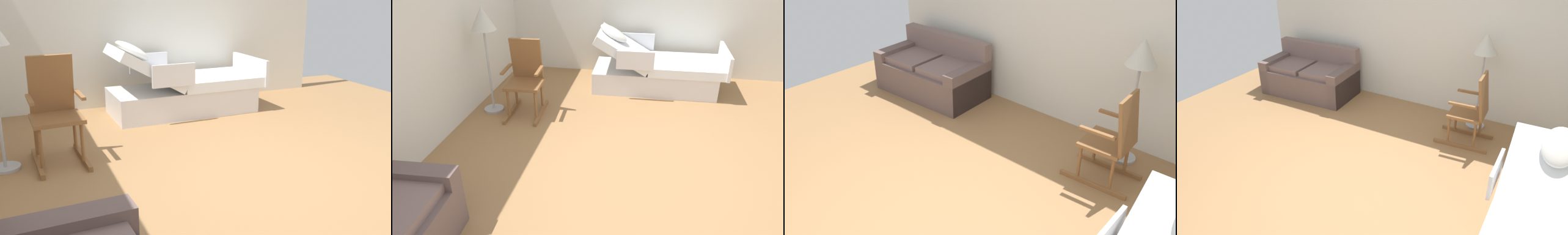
{
  "view_description": "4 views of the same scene",
  "coord_description": "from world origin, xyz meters",
  "views": [
    {
      "loc": [
        -3.25,
        2.01,
        1.68
      ],
      "look_at": [
        0.03,
        0.64,
        0.63
      ],
      "focal_mm": 40.71,
      "sensor_mm": 36.0,
      "label": 1
    },
    {
      "loc": [
        -3.41,
        -0.03,
        2.41
      ],
      "look_at": [
        -0.14,
        0.56,
        0.65
      ],
      "focal_mm": 33.51,
      "sensor_mm": 36.0,
      "label": 2
    },
    {
      "loc": [
        2.66,
        -2.14,
        2.94
      ],
      "look_at": [
        0.08,
        0.75,
        0.78
      ],
      "focal_mm": 40.18,
      "sensor_mm": 36.0,
      "label": 3
    },
    {
      "loc": [
        2.26,
        -3.13,
        2.95
      ],
      "look_at": [
        0.25,
        0.38,
        0.77
      ],
      "focal_mm": 35.1,
      "sensor_mm": 36.0,
      "label": 4
    }
  ],
  "objects": [
    {
      "name": "rocking_chair",
      "position": [
        1.12,
        1.68,
        0.5
      ],
      "size": [
        0.78,
        0.53,
        1.05
      ],
      "color": "brown",
      "rests_on": "ground"
    },
    {
      "name": "couch",
      "position": [
        -1.92,
        1.92,
        0.31
      ],
      "size": [
        1.64,
        0.93,
        0.85
      ],
      "color": "#68534F",
      "rests_on": "ground"
    },
    {
      "name": "back_wall",
      "position": [
        0.0,
        2.52,
        1.35
      ],
      "size": [
        6.13,
        0.1,
        2.7
      ],
      "primitive_type": "cube",
      "color": "silver",
      "rests_on": "ground"
    },
    {
      "name": "hospital_bed",
      "position": [
        2.3,
        -0.1,
        0.31
      ],
      "size": [
        1.06,
        2.08,
        1.07
      ],
      "color": "silver",
      "rests_on": "ground"
    },
    {
      "name": "ground_plane",
      "position": [
        0.0,
        0.0,
        0.0
      ],
      "size": [
        7.41,
        7.41,
        0.0
      ],
      "primitive_type": "plane",
      "color": "#9E7247"
    },
    {
      "name": "floor_lamp",
      "position": [
        1.07,
        2.18,
        1.23
      ],
      "size": [
        0.34,
        0.34,
        1.48
      ],
      "color": "#B2B5BA",
      "rests_on": "ground"
    }
  ]
}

